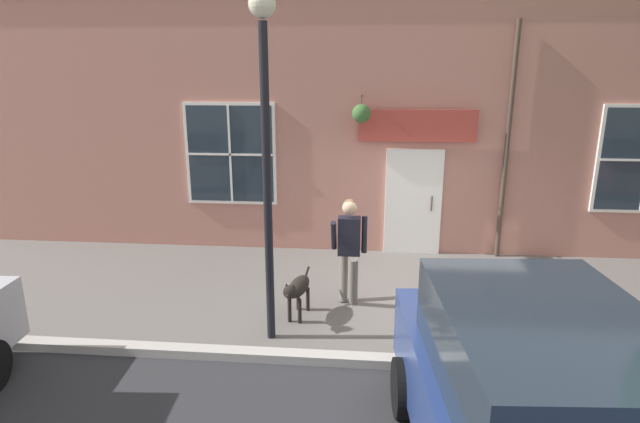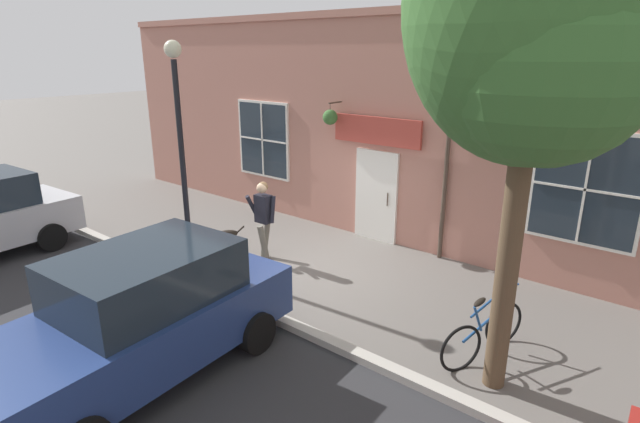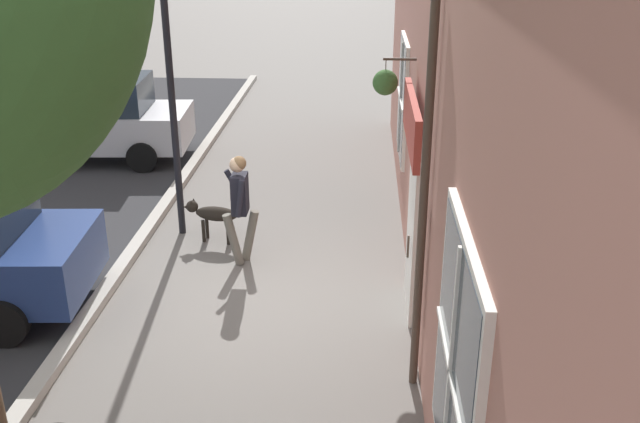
# 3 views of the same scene
# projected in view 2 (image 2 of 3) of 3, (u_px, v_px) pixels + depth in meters

# --- Properties ---
(ground_plane) EXTENTS (90.00, 90.00, 0.00)m
(ground_plane) POSITION_uv_depth(u_px,v_px,m) (313.00, 268.00, 10.16)
(ground_plane) COLOR #66605B
(storefront_facade) EXTENTS (0.95, 18.00, 5.07)m
(storefront_facade) POSITION_uv_depth(u_px,v_px,m) (381.00, 130.00, 11.09)
(storefront_facade) COLOR #B27566
(storefront_facade) RESTS_ON ground_plane
(pedestrian_walking) EXTENTS (0.53, 0.54, 1.68)m
(pedestrian_walking) POSITION_uv_depth(u_px,v_px,m) (263.00, 213.00, 10.32)
(pedestrian_walking) COLOR #6B665B
(pedestrian_walking) RESTS_ON ground_plane
(dog_on_leash) EXTENTS (1.09, 0.37, 0.69)m
(dog_on_leash) POSITION_uv_depth(u_px,v_px,m) (221.00, 237.00, 10.51)
(dog_on_leash) COLOR black
(dog_on_leash) RESTS_ON ground_plane
(street_tree_by_curb) EXTENTS (3.11, 2.80, 6.38)m
(street_tree_by_curb) POSITION_uv_depth(u_px,v_px,m) (542.00, 19.00, 5.13)
(street_tree_by_curb) COLOR brown
(street_tree_by_curb) RESTS_ON ground_plane
(leaning_bicycle) EXTENTS (1.68, 0.55, 1.01)m
(leaning_bicycle) POSITION_uv_depth(u_px,v_px,m) (484.00, 333.00, 7.11)
(leaning_bicycle) COLOR black
(leaning_bicycle) RESTS_ON ground_plane
(parked_car_mid_block) EXTENTS (4.41, 2.15, 1.75)m
(parked_car_mid_block) POSITION_uv_depth(u_px,v_px,m) (141.00, 316.00, 6.56)
(parked_car_mid_block) COLOR navy
(parked_car_mid_block) RESTS_ON ground_plane
(street_lamp) EXTENTS (0.32, 0.32, 4.40)m
(street_lamp) POSITION_uv_depth(u_px,v_px,m) (179.00, 122.00, 9.49)
(street_lamp) COLOR black
(street_lamp) RESTS_ON ground_plane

